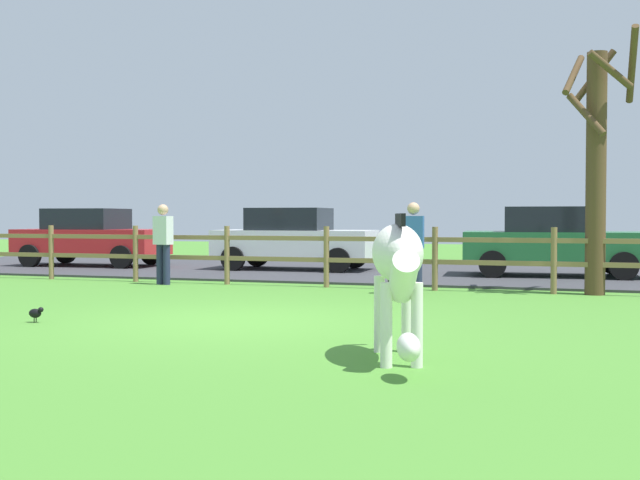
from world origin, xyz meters
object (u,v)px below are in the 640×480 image
Objects in this scene: crow_on_grass at (36,313)px; visitor_left_of_tree at (163,240)px; parked_car_red at (91,237)px; bare_tree at (597,161)px; parked_car_white at (294,238)px; zebra at (398,264)px; visitor_right_of_tree at (413,244)px; parked_car_green at (553,241)px.

crow_on_grass is 5.71m from visitor_left_of_tree.
bare_tree is at bearing -15.47° from parked_car_red.
crow_on_grass is 0.05× the size of parked_car_white.
visitor_right_of_tree is at bearing 99.64° from zebra.
bare_tree is 2.46× the size of zebra.
parked_car_red is (-10.86, 10.79, -0.08)m from zebra.
bare_tree reaches higher than visitor_right_of_tree.
bare_tree is 9.59m from crow_on_grass.
bare_tree is 7.64m from zebra.
parked_car_green is 12.10m from parked_car_red.
parked_car_red is (-12.89, 3.57, -1.53)m from bare_tree.
parked_car_red reaches higher than zebra.
parked_car_white is (0.01, 9.91, 0.72)m from crow_on_grass.
parked_car_red is (-5.80, -0.30, 0.00)m from parked_car_white.
visitor_left_of_tree reaches higher than parked_car_white.
parked_car_white is 2.47× the size of visitor_left_of_tree.
visitor_left_of_tree is at bearing 175.10° from visitor_right_of_tree.
parked_car_red is at bearing -179.71° from parked_car_green.
crow_on_grass is at bearing -58.93° from parked_car_red.
bare_tree reaches higher than parked_car_green.
parked_car_green reaches higher than crow_on_grass.
zebra is 1.14× the size of visitor_left_of_tree.
zebra is 12.19m from parked_car_white.
parked_car_green is at bearing -2.14° from parked_car_white.
crow_on_grass is 9.94m from parked_car_white.
visitor_left_of_tree is at bearing -176.36° from bare_tree.
bare_tree is 21.43× the size of crow_on_grass.
visitor_left_of_tree is at bearing 133.33° from zebra.
visitor_right_of_tree is (-2.30, -4.61, 0.06)m from parked_car_green.
visitor_left_of_tree is (-8.34, -0.53, -1.47)m from bare_tree.
crow_on_grass is (-5.07, 1.18, -0.80)m from zebra.
zebra is at bearing -13.06° from crow_on_grass.
crow_on_grass is at bearing -139.55° from bare_tree.
parked_car_white is at bearing 74.12° from visitor_left_of_tree.
crow_on_grass is 0.05× the size of parked_car_red.
visitor_left_of_tree is (-1.24, 5.52, 0.78)m from crow_on_grass.
parked_car_white is (-6.30, 0.24, 0.00)m from parked_car_green.
parked_car_white is 4.57m from visitor_left_of_tree.
crow_on_grass is at bearing -77.30° from visitor_left_of_tree.
zebra is 0.46× the size of parked_car_white.
parked_car_red is at bearing 164.53° from bare_tree.
parked_car_green is (1.24, 10.85, -0.08)m from zebra.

